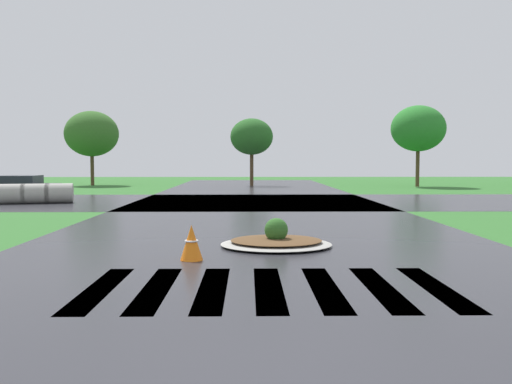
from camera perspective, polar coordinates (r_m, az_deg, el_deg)
The scene contains 8 objects.
asphalt_roadway at distance 14.65m, azimuth 0.47°, elevation -4.69°, with size 11.78×80.00×0.01m, color #2B2B30.
asphalt_cross_road at distance 26.87m, azimuth -0.12°, elevation -0.99°, with size 90.00×10.60×0.01m, color #2B2B30.
crosswalk_stripes at distance 8.93m, azimuth 1.32°, elevation -9.96°, with size 5.85×3.17×0.01m.
median_island at distance 13.06m, azimuth 2.12°, elevation -5.11°, with size 2.65×2.32×0.68m.
car_blue_compact at distance 31.01m, azimuth -23.62°, elevation 0.39°, with size 4.20×2.19×1.24m.
drainage_pipe_stack at distance 27.68m, azimuth -21.94°, elevation -0.15°, with size 3.47×1.69×0.93m.
traffic_cone at distance 11.35m, azimuth -6.72°, elevation -5.28°, with size 0.47×0.47×0.73m.
background_treeline at distance 43.33m, azimuth 8.34°, elevation 5.80°, with size 41.24×6.68×6.13m.
Camera 1 is at (-0.33, -4.50, 2.07)m, focal length 38.46 mm.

